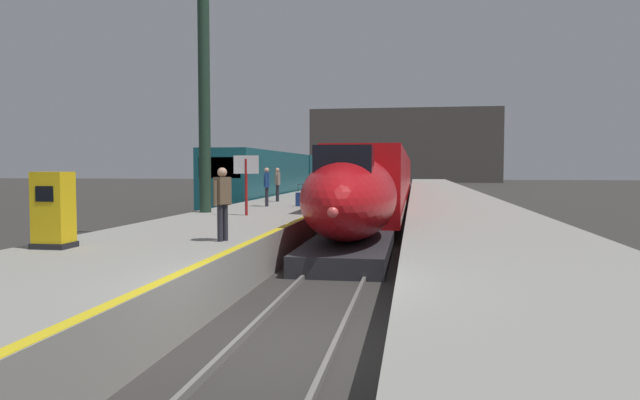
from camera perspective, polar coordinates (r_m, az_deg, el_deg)
name	(u,v)px	position (r m, az deg, el deg)	size (l,w,h in m)	color
ground_plane	(286,347)	(9.09, -3.40, -14.29)	(260.00, 260.00, 0.00)	#33302D
platform_left	(311,206)	(33.81, -0.90, -0.56)	(4.80, 110.00, 1.05)	gray
platform_right	(452,207)	(33.35, 12.93, -0.69)	(4.80, 110.00, 1.05)	gray
platform_left_safety_stripe	(350,197)	(33.46, 2.94, 0.30)	(0.20, 107.80, 0.01)	yellow
rail_main_left	(371,211)	(36.16, 5.03, -1.07)	(0.08, 110.00, 0.12)	slate
rail_main_right	(395,211)	(36.08, 7.40, -1.09)	(0.08, 110.00, 0.12)	slate
rail_secondary_left	(245,209)	(37.63, -7.37, -0.92)	(0.08, 110.00, 0.12)	slate
rail_secondary_right	(268,210)	(37.23, -5.16, -0.95)	(0.08, 110.00, 0.12)	slate
highspeed_train_main	(387,179)	(41.81, 6.66, 2.09)	(2.92, 57.87, 3.60)	#B20F14
regional_train_adjacent	(292,175)	(48.04, -2.76, 2.46)	(2.85, 36.60, 3.80)	#145660
station_column_mid	(204,50)	(22.70, -11.40, 14.30)	(4.00, 0.68, 10.24)	#1E3828
passenger_near_edge	(267,184)	(25.37, -5.28, 1.61)	(0.28, 0.56, 1.69)	#23232D
passenger_mid_platform	(222,198)	(13.42, -9.60, 0.19)	(0.35, 0.53, 1.69)	#23232D
passenger_far_waiting	(277,182)	(29.07, -4.22, 1.81)	(0.36, 0.53, 1.69)	#23232D
rolling_suitcase	(300,199)	(25.37, -1.94, 0.07)	(0.40, 0.22, 0.98)	navy
ticket_machine_yellow	(53,213)	(13.33, -24.80, -1.16)	(0.76, 0.62, 1.60)	yellow
departure_info_board	(246,173)	(20.57, -7.30, 2.67)	(0.90, 0.10, 2.12)	maroon
terminus_back_wall	(404,145)	(110.56, 8.31, 5.36)	(36.00, 2.00, 14.00)	#4C4742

